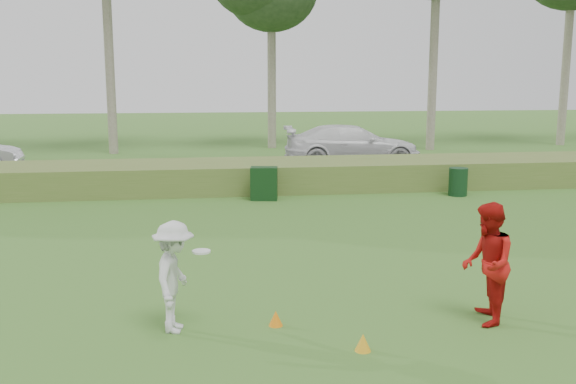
{
  "coord_description": "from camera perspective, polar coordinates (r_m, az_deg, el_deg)",
  "views": [
    {
      "loc": [
        -1.84,
        -9.21,
        3.69
      ],
      "look_at": [
        0.0,
        4.0,
        1.3
      ],
      "focal_mm": 40.0,
      "sensor_mm": 36.0,
      "label": 1
    }
  ],
  "objects": [
    {
      "name": "ground",
      "position": [
        10.09,
        3.2,
        -11.31
      ],
      "size": [
        120.0,
        120.0,
        0.0
      ],
      "primitive_type": "plane",
      "color": "#336622",
      "rests_on": "ground"
    },
    {
      "name": "reed_strip",
      "position": [
        21.53,
        -2.94,
        1.49
      ],
      "size": [
        80.0,
        3.0,
        0.9
      ],
      "primitive_type": "cube",
      "color": "#516B2B",
      "rests_on": "ground"
    },
    {
      "name": "park_road",
      "position": [
        26.53,
        -3.88,
        2.21
      ],
      "size": [
        80.0,
        6.0,
        0.06
      ],
      "primitive_type": "cube",
      "color": "#2D2D2D",
      "rests_on": "ground"
    },
    {
      "name": "player_white",
      "position": [
        9.56,
        -10.08,
        -7.43
      ],
      "size": [
        0.93,
        1.16,
        1.65
      ],
      "rotation": [
        0.0,
        0.0,
        1.39
      ],
      "color": "silver",
      "rests_on": "ground"
    },
    {
      "name": "player_red",
      "position": [
        10.14,
        17.3,
        -6.11
      ],
      "size": [
        0.94,
        1.07,
        1.86
      ],
      "primitive_type": "imported",
      "rotation": [
        0.0,
        0.0,
        -1.88
      ],
      "color": "#B4120F",
      "rests_on": "ground"
    },
    {
      "name": "cone_orange",
      "position": [
        9.83,
        -1.1,
        -11.15
      ],
      "size": [
        0.21,
        0.21,
        0.23
      ],
      "primitive_type": "cone",
      "color": "orange",
      "rests_on": "ground"
    },
    {
      "name": "cone_yellow",
      "position": [
        9.05,
        6.68,
        -13.13
      ],
      "size": [
        0.22,
        0.22,
        0.25
      ],
      "primitive_type": "cone",
      "color": "orange",
      "rests_on": "ground"
    },
    {
      "name": "utility_cabinet",
      "position": [
        19.52,
        -2.15,
        0.76
      ],
      "size": [
        0.88,
        0.63,
        1.01
      ],
      "primitive_type": "cube",
      "rotation": [
        0.0,
        0.0,
        -0.16
      ],
      "color": "#113313",
      "rests_on": "ground"
    },
    {
      "name": "trash_bin",
      "position": [
        20.93,
        14.88,
        0.88
      ],
      "size": [
        0.62,
        0.62,
        0.88
      ],
      "primitive_type": "cylinder",
      "rotation": [
        0.0,
        0.0,
        -0.05
      ],
      "color": "#103218",
      "rests_on": "ground"
    },
    {
      "name": "car_right",
      "position": [
        27.22,
        5.72,
        4.2
      ],
      "size": [
        5.84,
        2.67,
        1.66
      ],
      "primitive_type": "imported",
      "rotation": [
        0.0,
        0.0,
        1.51
      ],
      "color": "white",
      "rests_on": "park_road"
    }
  ]
}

